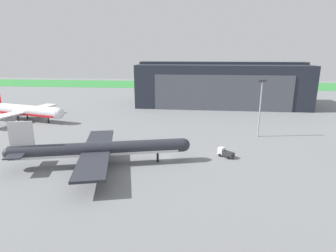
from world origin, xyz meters
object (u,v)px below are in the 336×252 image
at_px(maintenance_hangar, 220,84).
at_px(airliner_near_right, 99,149).
at_px(baggage_tug, 225,153).
at_px(apron_light_mast, 260,104).
at_px(airliner_far_left, 25,111).

height_order(maintenance_hangar, airliner_near_right, maintenance_hangar).
height_order(maintenance_hangar, baggage_tug, maintenance_hangar).
bearing_deg(apron_light_mast, airliner_far_left, 172.35).
bearing_deg(airliner_near_right, apron_light_mast, 33.65).
xyz_separation_m(maintenance_hangar, airliner_far_left, (-81.18, -46.22, -6.54)).
height_order(maintenance_hangar, apron_light_mast, maintenance_hangar).
bearing_deg(apron_light_mast, airliner_near_right, -146.35).
bearing_deg(maintenance_hangar, airliner_near_right, -111.79).
distance_m(maintenance_hangar, baggage_tug, 78.75).
xyz_separation_m(airliner_near_right, baggage_tug, (31.26, 9.27, -3.00)).
bearing_deg(airliner_far_left, maintenance_hangar, 29.66).
distance_m(maintenance_hangar, airliner_near_right, 94.29).
distance_m(baggage_tug, apron_light_mast, 25.34).
bearing_deg(baggage_tug, airliner_far_left, 157.67).
relative_size(maintenance_hangar, apron_light_mast, 4.53).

